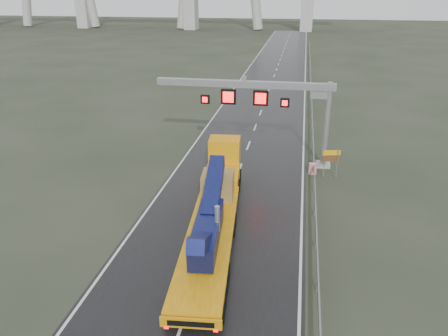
% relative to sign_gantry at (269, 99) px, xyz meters
% --- Properties ---
extents(ground, '(400.00, 400.00, 0.00)m').
position_rel_sign_gantry_xyz_m(ground, '(-2.10, -17.99, -5.61)').
color(ground, '#272D20').
rests_on(ground, ground).
extents(road, '(11.00, 200.00, 0.02)m').
position_rel_sign_gantry_xyz_m(road, '(-2.10, 22.01, -5.60)').
color(road, black).
rests_on(road, ground).
extents(guardrail, '(0.20, 140.00, 1.40)m').
position_rel_sign_gantry_xyz_m(guardrail, '(4.00, 12.01, -4.91)').
color(guardrail, gray).
rests_on(guardrail, ground).
extents(sign_gantry, '(14.90, 1.20, 7.42)m').
position_rel_sign_gantry_xyz_m(sign_gantry, '(0.00, 0.00, 0.00)').
color(sign_gantry, '#A5A5A1').
rests_on(sign_gantry, ground).
extents(heavy_haul_truck, '(4.13, 18.10, 4.22)m').
position_rel_sign_gantry_xyz_m(heavy_haul_truck, '(-2.42, -10.72, -3.98)').
color(heavy_haul_truck, '#F7A80D').
rests_on(heavy_haul_truck, ground).
extents(exit_sign_pair, '(1.38, 0.37, 2.41)m').
position_rel_sign_gantry_xyz_m(exit_sign_pair, '(5.24, -2.45, -3.93)').
color(exit_sign_pair, gray).
rests_on(exit_sign_pair, ground).
extents(striped_barrier, '(0.63, 0.42, 0.99)m').
position_rel_sign_gantry_xyz_m(striped_barrier, '(3.90, -1.96, -5.12)').
color(striped_barrier, red).
rests_on(striped_barrier, ground).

